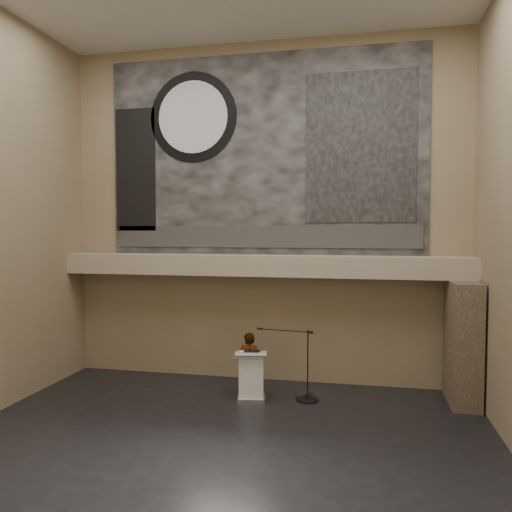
# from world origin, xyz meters

# --- Properties ---
(floor) EXTENTS (10.00, 10.00, 0.00)m
(floor) POSITION_xyz_m (0.00, 0.00, 0.00)
(floor) COLOR black
(floor) RESTS_ON ground
(wall_back) EXTENTS (10.00, 0.02, 8.50)m
(wall_back) POSITION_xyz_m (0.00, 4.00, 4.25)
(wall_back) COLOR #807151
(wall_back) RESTS_ON floor
(wall_front) EXTENTS (10.00, 0.02, 8.50)m
(wall_front) POSITION_xyz_m (0.00, -4.00, 4.25)
(wall_front) COLOR #807151
(wall_front) RESTS_ON floor
(soffit) EXTENTS (10.00, 0.80, 0.50)m
(soffit) POSITION_xyz_m (0.00, 3.60, 2.95)
(soffit) COLOR #A0907C
(soffit) RESTS_ON wall_back
(sprinkler_left) EXTENTS (0.04, 0.04, 0.06)m
(sprinkler_left) POSITION_xyz_m (-1.60, 3.55, 2.67)
(sprinkler_left) COLOR #B2893D
(sprinkler_left) RESTS_ON soffit
(sprinkler_right) EXTENTS (0.04, 0.04, 0.06)m
(sprinkler_right) POSITION_xyz_m (1.90, 3.55, 2.67)
(sprinkler_right) COLOR #B2893D
(sprinkler_right) RESTS_ON soffit
(banner) EXTENTS (8.00, 0.05, 5.00)m
(banner) POSITION_xyz_m (0.00, 3.97, 5.70)
(banner) COLOR black
(banner) RESTS_ON wall_back
(banner_text_strip) EXTENTS (7.76, 0.02, 0.55)m
(banner_text_strip) POSITION_xyz_m (0.00, 3.93, 3.65)
(banner_text_strip) COLOR #2C2C2C
(banner_text_strip) RESTS_ON banner
(banner_clock_rim) EXTENTS (2.30, 0.02, 2.30)m
(banner_clock_rim) POSITION_xyz_m (-1.80, 3.93, 6.70)
(banner_clock_rim) COLOR black
(banner_clock_rim) RESTS_ON banner
(banner_clock_face) EXTENTS (1.84, 0.02, 1.84)m
(banner_clock_face) POSITION_xyz_m (-1.80, 3.91, 6.70)
(banner_clock_face) COLOR silver
(banner_clock_face) RESTS_ON banner
(banner_building_print) EXTENTS (2.60, 0.02, 3.60)m
(banner_building_print) POSITION_xyz_m (2.40, 3.93, 5.80)
(banner_building_print) COLOR black
(banner_building_print) RESTS_ON banner
(banner_brick_print) EXTENTS (1.10, 0.02, 3.20)m
(banner_brick_print) POSITION_xyz_m (-3.40, 3.93, 5.40)
(banner_brick_print) COLOR black
(banner_brick_print) RESTS_ON banner
(stone_pier) EXTENTS (0.60, 1.40, 2.70)m
(stone_pier) POSITION_xyz_m (4.65, 3.15, 1.35)
(stone_pier) COLOR #433629
(stone_pier) RESTS_ON floor
(lectern) EXTENTS (0.77, 0.60, 1.13)m
(lectern) POSITION_xyz_m (0.06, 2.39, 0.55)
(lectern) COLOR silver
(lectern) RESTS_ON floor
(binder) EXTENTS (0.34, 0.28, 0.04)m
(binder) POSITION_xyz_m (0.09, 2.34, 1.12)
(binder) COLOR black
(binder) RESTS_ON lectern
(papers) EXTENTS (0.32, 0.37, 0.00)m
(papers) POSITION_xyz_m (-0.05, 2.32, 1.10)
(papers) COLOR white
(papers) RESTS_ON lectern
(speaker_person) EXTENTS (0.56, 0.39, 1.47)m
(speaker_person) POSITION_xyz_m (-0.06, 2.69, 0.74)
(speaker_person) COLOR white
(speaker_person) RESTS_ON floor
(mic_stand) EXTENTS (1.44, 0.52, 1.60)m
(mic_stand) POSITION_xyz_m (1.26, 2.64, 0.24)
(mic_stand) COLOR black
(mic_stand) RESTS_ON floor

